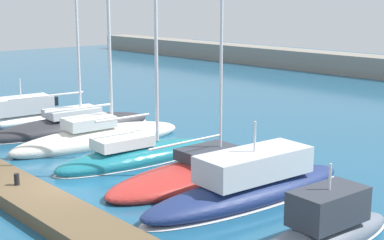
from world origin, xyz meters
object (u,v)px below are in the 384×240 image
(motorboat_navy_sixth, at_px, (251,185))
(motorboat_slate_seventh, at_px, (321,233))
(motorboat_white_nearest, at_px, (26,115))
(sailboat_red_fifth, at_px, (207,171))
(sailboat_ivory_third, at_px, (99,136))
(sailboat_teal_fourth, at_px, (137,153))
(dock_bollard, at_px, (17,179))
(sailboat_charcoal_second, at_px, (72,125))

(motorboat_navy_sixth, xyz_separation_m, motorboat_slate_seventh, (4.22, -1.51, -0.10))
(motorboat_white_nearest, distance_m, sailboat_red_fifth, 15.07)
(sailboat_ivory_third, distance_m, motorboat_navy_sixth, 10.72)
(motorboat_white_nearest, relative_size, sailboat_teal_fourth, 0.52)
(motorboat_slate_seventh, relative_size, dock_bollard, 14.94)
(sailboat_ivory_third, bearing_deg, dock_bollard, -140.62)
(motorboat_white_nearest, distance_m, motorboat_slate_seventh, 22.23)
(sailboat_red_fifth, bearing_deg, sailboat_teal_fourth, 101.89)
(motorboat_slate_seventh, bearing_deg, sailboat_teal_fourth, 87.28)
(sailboat_teal_fourth, distance_m, motorboat_navy_sixth, 6.88)
(motorboat_white_nearest, xyz_separation_m, sailboat_teal_fourth, (11.10, 0.11, -0.10))
(sailboat_charcoal_second, relative_size, dock_bollard, 48.35)
(sailboat_red_fifth, distance_m, motorboat_slate_seventh, 7.43)
(sailboat_charcoal_second, xyz_separation_m, motorboat_slate_seventh, (18.49, -2.16, 0.11))
(motorboat_white_nearest, relative_size, dock_bollard, 20.17)
(motorboat_navy_sixth, height_order, motorboat_slate_seventh, motorboat_navy_sixth)
(sailboat_teal_fourth, bearing_deg, dock_bollard, -167.50)
(sailboat_charcoal_second, bearing_deg, sailboat_red_fifth, -86.26)
(sailboat_teal_fourth, bearing_deg, sailboat_ivory_third, 88.06)
(motorboat_white_nearest, bearing_deg, sailboat_teal_fourth, -84.48)
(motorboat_slate_seventh, bearing_deg, motorboat_navy_sixth, 74.23)
(dock_bollard, bearing_deg, sailboat_charcoal_second, 139.53)
(dock_bollard, bearing_deg, motorboat_white_nearest, 153.11)
(sailboat_charcoal_second, height_order, sailboat_teal_fourth, sailboat_charcoal_second)
(motorboat_white_nearest, relative_size, sailboat_red_fifth, 0.43)
(motorboat_navy_sixth, bearing_deg, sailboat_charcoal_second, 91.80)
(sailboat_teal_fourth, distance_m, sailboat_red_fifth, 4.02)
(sailboat_charcoal_second, distance_m, motorboat_navy_sixth, 14.29)
(sailboat_ivory_third, bearing_deg, sailboat_red_fifth, -83.92)
(sailboat_ivory_third, bearing_deg, motorboat_slate_seventh, -92.79)
(sailboat_charcoal_second, bearing_deg, dock_bollard, -125.99)
(motorboat_white_nearest, height_order, sailboat_red_fifth, sailboat_red_fifth)
(sailboat_charcoal_second, relative_size, sailboat_red_fifth, 1.02)
(motorboat_slate_seventh, bearing_deg, motorboat_white_nearest, 90.86)
(sailboat_red_fifth, height_order, motorboat_slate_seventh, sailboat_red_fifth)
(sailboat_red_fifth, bearing_deg, motorboat_white_nearest, 94.57)
(sailboat_charcoal_second, bearing_deg, motorboat_navy_sixth, -88.17)
(motorboat_white_nearest, relative_size, sailboat_charcoal_second, 0.42)
(sailboat_teal_fourth, bearing_deg, sailboat_red_fifth, -75.34)
(sailboat_charcoal_second, relative_size, motorboat_navy_sixth, 2.19)
(motorboat_white_nearest, height_order, sailboat_ivory_third, sailboat_ivory_third)
(motorboat_navy_sixth, relative_size, dock_bollard, 22.06)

